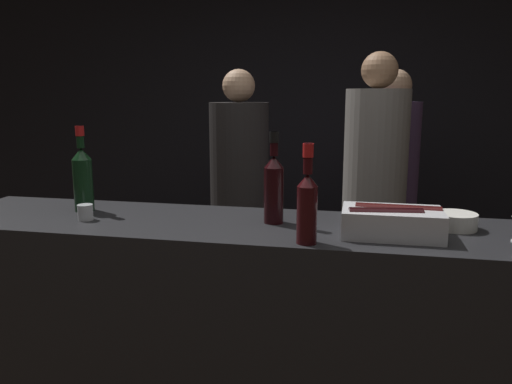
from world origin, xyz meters
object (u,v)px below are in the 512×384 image
object	(u,v)px
person_blond_tee	(390,184)
ice_bin_with_bottles	(392,221)
person_grey_polo	(239,187)
candle_votive	(85,212)
red_wine_bottle_black_foil	(274,186)
red_wine_bottle_burgundy	(83,176)
person_in_hoodie	(374,188)
bowl_white	(455,220)
red_wine_bottle_tall	(307,203)

from	to	relation	value
person_blond_tee	ice_bin_with_bottles	bearing A→B (deg)	-158.99
person_grey_polo	person_blond_tee	bearing A→B (deg)	-109.92
candle_votive	red_wine_bottle_black_foil	size ratio (longest dim) A/B	0.18
red_wine_bottle_burgundy	person_in_hoodie	bearing A→B (deg)	41.96
red_wine_bottle_burgundy	person_blond_tee	size ratio (longest dim) A/B	0.21
red_wine_bottle_black_foil	person_grey_polo	distance (m)	1.40
bowl_white	candle_votive	distance (m)	1.43
red_wine_bottle_tall	red_wine_bottle_black_foil	world-z (taller)	red_wine_bottle_black_foil
red_wine_bottle_tall	person_grey_polo	size ratio (longest dim) A/B	0.20
person_blond_tee	person_in_hoodie	bearing A→B (deg)	-171.66
ice_bin_with_bottles	red_wine_bottle_tall	size ratio (longest dim) A/B	1.03
person_blond_tee	person_grey_polo	bearing A→B (deg)	129.43
red_wine_bottle_black_foil	person_in_hoodie	size ratio (longest dim) A/B	0.20
person_blond_tee	candle_votive	bearing A→B (deg)	167.03
ice_bin_with_bottles	person_grey_polo	distance (m)	1.67
bowl_white	person_blond_tee	bearing A→B (deg)	95.43
bowl_white	person_blond_tee	xyz separation A→B (m)	(-0.14, 1.52, -0.14)
red_wine_bottle_black_foil	person_in_hoodie	bearing A→B (deg)	70.29
red_wine_bottle_tall	person_blond_tee	bearing A→B (deg)	78.28
person_blond_tee	person_grey_polo	size ratio (longest dim) A/B	1.00
red_wine_bottle_burgundy	ice_bin_with_bottles	bearing A→B (deg)	-6.06
candle_votive	red_wine_bottle_tall	world-z (taller)	red_wine_bottle_tall
candle_votive	red_wine_bottle_black_foil	distance (m)	0.76
red_wine_bottle_black_foil	red_wine_bottle_burgundy	bearing A→B (deg)	177.48
bowl_white	red_wine_bottle_black_foil	world-z (taller)	red_wine_bottle_black_foil
ice_bin_with_bottles	person_in_hoodie	distance (m)	1.26
candle_votive	red_wine_bottle_burgundy	xyz separation A→B (m)	(-0.09, 0.15, 0.12)
candle_votive	ice_bin_with_bottles	bearing A→B (deg)	0.51
ice_bin_with_bottles	bowl_white	distance (m)	0.28
ice_bin_with_bottles	person_grey_polo	xyz separation A→B (m)	(-0.89, 1.40, -0.17)
person_in_hoodie	person_grey_polo	distance (m)	0.88
candle_votive	person_blond_tee	world-z (taller)	person_blond_tee
candle_votive	person_grey_polo	xyz separation A→B (m)	(0.29, 1.41, -0.14)
person_blond_tee	person_grey_polo	world-z (taller)	person_blond_tee
person_in_hoodie	person_grey_polo	size ratio (longest dim) A/B	1.05
ice_bin_with_bottles	person_grey_polo	size ratio (longest dim) A/B	0.20
red_wine_bottle_tall	person_in_hoodie	size ratio (longest dim) A/B	0.19
red_wine_bottle_tall	red_wine_bottle_burgundy	distance (m)	1.02
candle_votive	person_blond_tee	size ratio (longest dim) A/B	0.04
ice_bin_with_bottles	candle_votive	xyz separation A→B (m)	(-1.18, -0.01, -0.02)
ice_bin_with_bottles	red_wine_bottle_burgundy	size ratio (longest dim) A/B	0.95
candle_votive	person_in_hoodie	size ratio (longest dim) A/B	0.03
red_wine_bottle_black_foil	red_wine_bottle_burgundy	distance (m)	0.83
red_wine_bottle_black_foil	candle_votive	bearing A→B (deg)	-171.65
red_wine_bottle_black_foil	person_blond_tee	distance (m)	1.68
red_wine_bottle_black_foil	person_in_hoodie	xyz separation A→B (m)	(0.41, 1.15, -0.21)
red_wine_bottle_tall	person_blond_tee	world-z (taller)	person_blond_tee
bowl_white	red_wine_bottle_burgundy	distance (m)	1.51
ice_bin_with_bottles	red_wine_bottle_tall	distance (m)	0.33
candle_votive	person_in_hoodie	xyz separation A→B (m)	(1.15, 1.26, -0.09)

